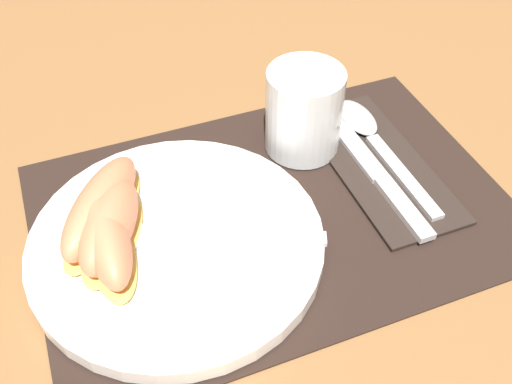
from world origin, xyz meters
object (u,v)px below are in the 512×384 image
at_px(fork, 203,237).
at_px(citrus_wedge_1, 109,224).
at_px(citrus_wedge_0, 101,209).
at_px(citrus_wedge_2, 107,238).
at_px(plate, 177,243).
at_px(spoon, 369,132).
at_px(knife, 374,169).
at_px(juice_glass, 304,116).

relative_size(fork, citrus_wedge_1, 1.54).
distance_m(citrus_wedge_0, citrus_wedge_2, 0.04).
xyz_separation_m(plate, citrus_wedge_0, (-0.06, 0.04, 0.03)).
bearing_deg(fork, spoon, 21.72).
bearing_deg(citrus_wedge_1, citrus_wedge_2, -107.76).
relative_size(citrus_wedge_0, citrus_wedge_2, 1.08).
distance_m(citrus_wedge_1, citrus_wedge_2, 0.02).
bearing_deg(knife, spoon, 66.22).
height_order(spoon, fork, fork).
bearing_deg(citrus_wedge_2, plate, -4.69).
bearing_deg(citrus_wedge_0, fork, -33.71).
bearing_deg(spoon, citrus_wedge_1, -169.19).
bearing_deg(plate, juice_glass, 28.68).
distance_m(juice_glass, spoon, 0.08).
relative_size(spoon, citrus_wedge_0, 1.45).
bearing_deg(citrus_wedge_1, plate, -20.48).
bearing_deg(plate, fork, -26.59).
bearing_deg(juice_glass, fork, -144.79).
xyz_separation_m(juice_glass, knife, (0.05, -0.07, -0.03)).
relative_size(juice_glass, knife, 0.43).
height_order(fork, citrus_wedge_2, citrus_wedge_2).
bearing_deg(plate, citrus_wedge_2, 175.31).
xyz_separation_m(plate, juice_glass, (0.16, 0.09, 0.03)).
relative_size(spoon, fork, 1.05).
relative_size(plate, citrus_wedge_2, 2.17).
relative_size(juice_glass, citrus_wedge_1, 0.77).
xyz_separation_m(plate, citrus_wedge_1, (-0.05, 0.02, 0.03)).
bearing_deg(spoon, knife, -113.78).
bearing_deg(fork, juice_glass, 35.21).
xyz_separation_m(juice_glass, spoon, (0.07, -0.01, -0.03)).
relative_size(plate, fork, 1.45).
bearing_deg(plate, spoon, 17.55).
relative_size(fork, citrus_wedge_2, 1.49).
relative_size(knife, spoon, 1.10).
height_order(knife, citrus_wedge_2, citrus_wedge_2).
bearing_deg(citrus_wedge_0, juice_glass, 12.62).
distance_m(plate, citrus_wedge_1, 0.06).
bearing_deg(citrus_wedge_0, knife, -3.88).
relative_size(knife, citrus_wedge_2, 1.73).
bearing_deg(citrus_wedge_0, plate, -36.21).
bearing_deg(fork, plate, 153.41).
xyz_separation_m(knife, fork, (-0.19, -0.03, 0.01)).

